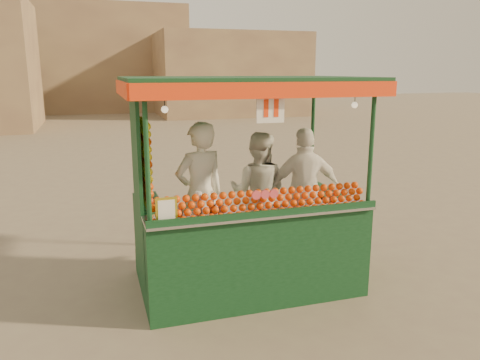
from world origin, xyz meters
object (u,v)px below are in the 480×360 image
object	(u,v)px
vendor_middle	(258,192)
vendor_right	(305,191)
vendor_left	(200,194)
juice_cart	(243,223)

from	to	relation	value
vendor_middle	vendor_right	bearing A→B (deg)	-172.33
vendor_left	vendor_middle	distance (m)	0.89
juice_cart	vendor_right	size ratio (longest dim) A/B	1.72
juice_cart	vendor_right	bearing A→B (deg)	14.62
juice_cart	vendor_right	world-z (taller)	juice_cart
vendor_right	vendor_left	bearing A→B (deg)	9.10
vendor_right	juice_cart	bearing A→B (deg)	23.71
juice_cart	vendor_left	size ratio (longest dim) A/B	1.61
juice_cart	vendor_middle	bearing A→B (deg)	52.63
vendor_left	vendor_right	size ratio (longest dim) A/B	1.07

